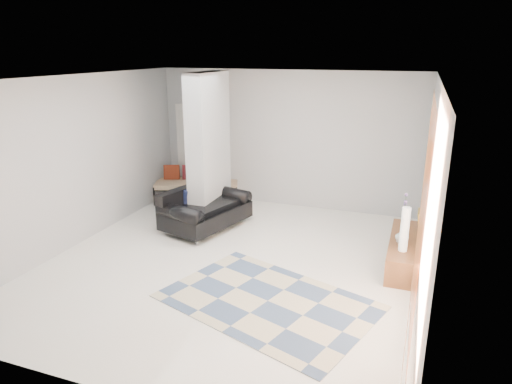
% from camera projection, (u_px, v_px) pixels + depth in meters
% --- Properties ---
extents(floor, '(6.00, 6.00, 0.00)m').
position_uv_depth(floor, '(231.00, 263.00, 7.11)').
color(floor, white).
rests_on(floor, ground).
extents(ceiling, '(6.00, 6.00, 0.00)m').
position_uv_depth(ceiling, '(228.00, 78.00, 6.27)').
color(ceiling, white).
rests_on(ceiling, wall_back).
extents(wall_back, '(6.00, 0.00, 6.00)m').
position_uv_depth(wall_back, '(287.00, 140.00, 9.38)').
color(wall_back, '#B1B3B5').
rests_on(wall_back, ground).
extents(wall_front, '(6.00, 0.00, 6.00)m').
position_uv_depth(wall_front, '(96.00, 262.00, 4.00)').
color(wall_front, '#B1B3B5').
rests_on(wall_front, ground).
extents(wall_left, '(0.00, 6.00, 6.00)m').
position_uv_depth(wall_left, '(78.00, 161.00, 7.58)').
color(wall_left, '#B1B3B5').
rests_on(wall_left, ground).
extents(wall_right, '(0.00, 6.00, 6.00)m').
position_uv_depth(wall_right, '(429.00, 196.00, 5.80)').
color(wall_right, '#B1B3B5').
rests_on(wall_right, ground).
extents(partition_column, '(0.35, 1.20, 2.80)m').
position_uv_depth(partition_column, '(209.00, 149.00, 8.48)').
color(partition_column, '#A8ADAF').
rests_on(partition_column, floor).
extents(hallway_door, '(0.85, 0.06, 2.04)m').
position_uv_depth(hallway_door, '(195.00, 151.00, 10.14)').
color(hallway_door, silver).
rests_on(hallway_door, floor).
extents(curtain, '(0.00, 2.55, 2.55)m').
position_uv_depth(curtain, '(421.00, 222.00, 4.78)').
color(curtain, '#FF8843').
rests_on(curtain, wall_right).
extents(wall_art, '(0.04, 0.45, 0.55)m').
position_uv_depth(wall_art, '(428.00, 161.00, 6.54)').
color(wall_art, '#371D0F').
rests_on(wall_art, wall_right).
extents(media_console, '(0.45, 1.75, 0.80)m').
position_uv_depth(media_console, '(404.00, 251.00, 7.04)').
color(media_console, brown).
rests_on(media_console, floor).
extents(loveseat, '(1.36, 1.82, 0.76)m').
position_uv_depth(loveseat, '(204.00, 209.00, 8.44)').
color(loveseat, silver).
rests_on(loveseat, floor).
extents(daybed, '(1.92, 1.31, 0.77)m').
position_uv_depth(daybed, '(196.00, 182.00, 9.96)').
color(daybed, black).
rests_on(daybed, floor).
extents(area_rug, '(3.10, 2.55, 0.01)m').
position_uv_depth(area_rug, '(268.00, 301.00, 6.01)').
color(area_rug, beige).
rests_on(area_rug, floor).
extents(cylinder_lamp, '(0.12, 0.12, 0.66)m').
position_uv_depth(cylinder_lamp, '(405.00, 229.00, 6.49)').
color(cylinder_lamp, white).
rests_on(cylinder_lamp, media_console).
extents(bronze_figurine, '(0.13, 0.13, 0.22)m').
position_uv_depth(bronze_figurine, '(404.00, 220.00, 7.45)').
color(bronze_figurine, '#312516').
rests_on(bronze_figurine, media_console).
extents(vase, '(0.22, 0.22, 0.21)m').
position_uv_depth(vase, '(402.00, 236.00, 6.84)').
color(vase, silver).
rests_on(vase, media_console).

